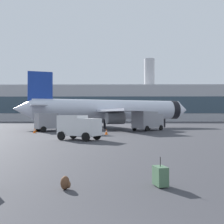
# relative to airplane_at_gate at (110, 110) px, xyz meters

# --- Properties ---
(airplane_at_gate) EXTENTS (34.74, 31.77, 10.50)m
(airplane_at_gate) POSITION_rel_airplane_at_gate_xyz_m (0.00, 0.00, 0.00)
(airplane_at_gate) COLOR silver
(airplane_at_gate) RESTS_ON ground
(service_truck) EXTENTS (5.21, 4.51, 2.90)m
(service_truck) POSITION_rel_airplane_at_gate_xyz_m (-9.09, -10.55, -2.05)
(service_truck) COLOR gray
(service_truck) RESTS_ON ground
(fuel_truck) EXTENTS (5.75, 6.10, 3.20)m
(fuel_truck) POSITION_rel_airplane_at_gate_xyz_m (6.57, -7.81, -1.88)
(fuel_truck) COLOR gray
(fuel_truck) RESTS_ON ground
(cargo_van) EXTENTS (4.83, 3.90, 2.60)m
(cargo_van) POSITION_rel_airplane_at_gate_xyz_m (-2.73, -25.00, -2.21)
(cargo_van) COLOR white
(cargo_van) RESTS_ON ground
(safety_cone_near) EXTENTS (0.44, 0.44, 0.70)m
(safety_cone_near) POSITION_rel_airplane_at_gate_xyz_m (-11.37, -10.80, -3.31)
(safety_cone_near) COLOR #F2590C
(safety_cone_near) RESTS_ON ground
(safety_cone_mid) EXTENTS (0.44, 0.44, 0.65)m
(safety_cone_mid) POSITION_rel_airplane_at_gate_xyz_m (-2.14, -23.33, -3.34)
(safety_cone_mid) COLOR #F2590C
(safety_cone_mid) RESTS_ON ground
(safety_cone_far) EXTENTS (0.44, 0.44, 0.73)m
(safety_cone_far) POSITION_rel_airplane_at_gate_xyz_m (-10.63, -14.19, -3.30)
(safety_cone_far) COLOR #F2590C
(safety_cone_far) RESTS_ON ground
(safety_cone_outer) EXTENTS (0.44, 0.44, 0.75)m
(safety_cone_outer) POSITION_rel_airplane_at_gate_xyz_m (-0.07, -17.23, -3.29)
(safety_cone_outer) COLOR #F2590C
(safety_cone_outer) RESTS_ON ground
(rolling_suitcase) EXTENTS (0.56, 0.72, 1.10)m
(rolling_suitcase) POSITION_rel_airplane_at_gate_xyz_m (2.82, -43.63, -3.27)
(rolling_suitcase) COLOR #476B4C
(rolling_suitcase) RESTS_ON ground
(traveller_backpack) EXTENTS (0.36, 0.40, 0.48)m
(traveller_backpack) POSITION_rel_airplane_at_gate_xyz_m (-0.62, -44.08, -3.42)
(traveller_backpack) COLOR brown
(traveller_backpack) RESTS_ON ground
(terminal_building) EXTENTS (108.20, 20.38, 26.50)m
(terminal_building) POSITION_rel_airplane_at_gate_xyz_m (-1.46, 62.74, 3.69)
(terminal_building) COLOR #B2B2B7
(terminal_building) RESTS_ON ground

